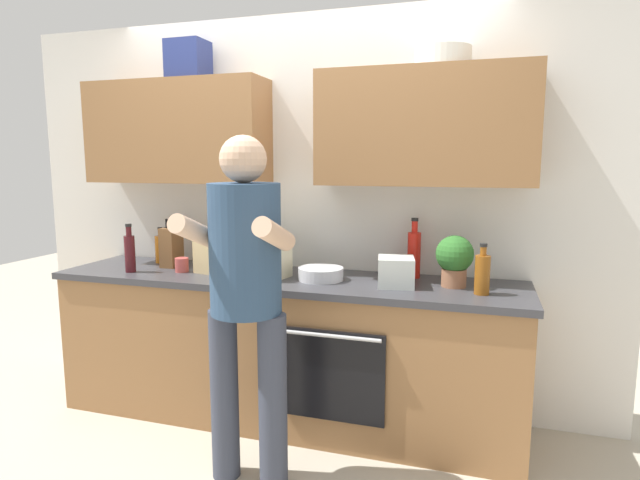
{
  "coord_description": "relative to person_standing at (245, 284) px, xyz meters",
  "views": [
    {
      "loc": [
        1.12,
        -2.86,
        1.58
      ],
      "look_at": [
        0.26,
        -0.1,
        1.15
      ],
      "focal_mm": 29.27,
      "sensor_mm": 36.0,
      "label": 1
    }
  ],
  "objects": [
    {
      "name": "bottle_hotsauce",
      "position": [
        0.69,
        0.87,
        0.04
      ],
      "size": [
        0.08,
        0.08,
        0.36
      ],
      "color": "red",
      "rests_on": "counter"
    },
    {
      "name": "knife_block",
      "position": [
        -0.88,
        0.73,
        0.02
      ],
      "size": [
        0.1,
        0.14,
        0.32
      ],
      "color": "brown",
      "rests_on": "counter"
    },
    {
      "name": "back_wall_unit",
      "position": [
        -0.06,
        0.93,
        0.49
      ],
      "size": [
        4.0,
        0.38,
        2.5
      ],
      "color": "silver",
      "rests_on": "ground"
    },
    {
      "name": "bottle_soda",
      "position": [
        -0.32,
        0.83,
        0.01
      ],
      "size": [
        0.06,
        0.06,
        0.27
      ],
      "color": "#198C33",
      "rests_on": "counter"
    },
    {
      "name": "grocery_bag_bread",
      "position": [
        -0.52,
        0.68,
        0.0
      ],
      "size": [
        0.24,
        0.25,
        0.22
      ],
      "primitive_type": "cube",
      "rotation": [
        0.0,
        0.0,
        -0.24
      ],
      "color": "tan",
      "rests_on": "counter"
    },
    {
      "name": "ground_plane",
      "position": [
        -0.07,
        0.66,
        -1.01
      ],
      "size": [
        12.0,
        12.0,
        0.0
      ],
      "primitive_type": "plane",
      "color": "#B2A893"
    },
    {
      "name": "potted_herb",
      "position": [
        0.93,
        0.71,
        0.05
      ],
      "size": [
        0.21,
        0.21,
        0.29
      ],
      "color": "#9E6647",
      "rests_on": "counter"
    },
    {
      "name": "cup_ceramic",
      "position": [
        -0.73,
        0.61,
        -0.06
      ],
      "size": [
        0.08,
        0.08,
        0.09
      ],
      "primitive_type": "cylinder",
      "color": "#BF4C47",
      "rests_on": "counter"
    },
    {
      "name": "mixing_bowl",
      "position": [
        0.18,
        0.65,
        -0.07
      ],
      "size": [
        0.27,
        0.27,
        0.07
      ],
      "primitive_type": "cylinder",
      "color": "silver",
      "rests_on": "counter"
    },
    {
      "name": "grocery_bag_rice",
      "position": [
        -0.16,
        0.62,
        -0.01
      ],
      "size": [
        0.29,
        0.26,
        0.2
      ],
      "primitive_type": "cube",
      "rotation": [
        0.0,
        0.0,
        -0.22
      ],
      "color": "beige",
      "rests_on": "counter"
    },
    {
      "name": "bottle_wine",
      "position": [
        -1.03,
        0.51,
        0.02
      ],
      "size": [
        0.06,
        0.06,
        0.3
      ],
      "color": "#471419",
      "rests_on": "counter"
    },
    {
      "name": "bottle_juice",
      "position": [
        -1.03,
        0.83,
        -0.01
      ],
      "size": [
        0.07,
        0.07,
        0.24
      ],
      "color": "orange",
      "rests_on": "counter"
    },
    {
      "name": "person_standing",
      "position": [
        0.0,
        0.0,
        0.0
      ],
      "size": [
        0.49,
        0.45,
        1.71
      ],
      "color": "#383D4C",
      "rests_on": "ground"
    },
    {
      "name": "bottle_oil",
      "position": [
        -0.35,
        0.47,
        0.03
      ],
      "size": [
        0.06,
        0.06,
        0.33
      ],
      "color": "olive",
      "rests_on": "counter"
    },
    {
      "name": "grocery_bag_produce",
      "position": [
        0.62,
        0.63,
        -0.03
      ],
      "size": [
        0.23,
        0.24,
        0.16
      ],
      "primitive_type": "cube",
      "rotation": [
        0.0,
        0.0,
        0.18
      ],
      "color": "silver",
      "rests_on": "counter"
    },
    {
      "name": "counter",
      "position": [
        -0.06,
        0.66,
        -0.56
      ],
      "size": [
        2.84,
        0.67,
        0.9
      ],
      "color": "olive",
      "rests_on": "ground"
    },
    {
      "name": "bottle_syrup",
      "position": [
        1.08,
        0.57,
        0.0
      ],
      "size": [
        0.08,
        0.08,
        0.27
      ],
      "color": "#8C4C14",
      "rests_on": "counter"
    }
  ]
}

